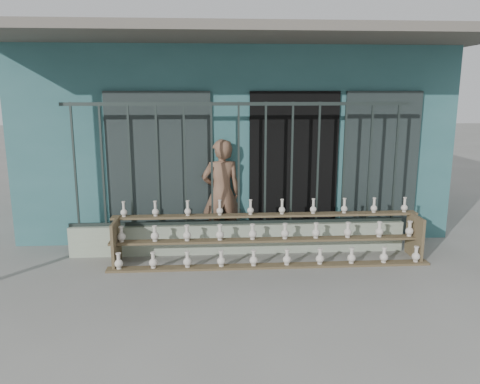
{
  "coord_description": "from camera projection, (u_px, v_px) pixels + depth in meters",
  "views": [
    {
      "loc": [
        -0.42,
        -5.45,
        2.39
      ],
      "look_at": [
        0.0,
        1.0,
        1.0
      ],
      "focal_mm": 35.0,
      "sensor_mm": 36.0,
      "label": 1
    }
  ],
  "objects": [
    {
      "name": "shelf_rack",
      "position": [
        269.0,
        237.0,
        6.66
      ],
      "size": [
        4.5,
        0.68,
        0.85
      ],
      "color": "brown",
      "rests_on": "ground"
    },
    {
      "name": "ground",
      "position": [
        245.0,
        287.0,
        5.85
      ],
      "size": [
        60.0,
        60.0,
        0.0
      ],
      "primitive_type": "plane",
      "color": "slate"
    },
    {
      "name": "workshop_building",
      "position": [
        230.0,
        130.0,
        9.63
      ],
      "size": [
        7.4,
        6.6,
        3.21
      ],
      "color": "#2C5B5D",
      "rests_on": "ground"
    },
    {
      "name": "security_fence",
      "position": [
        239.0,
        164.0,
        6.83
      ],
      "size": [
        5.0,
        0.04,
        1.8
      ],
      "color": "#283330",
      "rests_on": "parapet_wall"
    },
    {
      "name": "elderly_woman",
      "position": [
        221.0,
        193.0,
        7.25
      ],
      "size": [
        0.68,
        0.51,
        1.69
      ],
      "primitive_type": "imported",
      "rotation": [
        0.0,
        0.0,
        3.31
      ],
      "color": "brown",
      "rests_on": "ground"
    },
    {
      "name": "parapet_wall",
      "position": [
        239.0,
        238.0,
        7.07
      ],
      "size": [
        5.0,
        0.2,
        0.45
      ],
      "primitive_type": "cube",
      "color": "#96A48C",
      "rests_on": "ground"
    }
  ]
}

